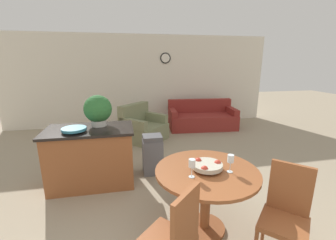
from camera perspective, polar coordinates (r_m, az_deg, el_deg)
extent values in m
cube|color=silver|center=(6.99, -6.72, 9.86)|extent=(8.00, 0.06, 2.70)
cylinder|color=black|center=(7.02, -0.66, 15.45)|extent=(0.32, 0.02, 0.32)
cylinder|color=white|center=(7.01, -0.64, 15.45)|extent=(0.26, 0.01, 0.26)
cylinder|color=brown|center=(2.99, 9.16, -25.29)|extent=(0.48, 0.48, 0.04)
cylinder|color=brown|center=(2.77, 9.49, -19.44)|extent=(0.11, 0.11, 0.70)
cylinder|color=brown|center=(2.58, 9.84, -12.72)|extent=(1.15, 1.15, 0.03)
cylinder|color=brown|center=(2.54, -1.83, -28.21)|extent=(0.04, 0.04, 0.41)
cube|color=brown|center=(1.92, 4.52, -24.43)|extent=(0.30, 0.30, 0.52)
cylinder|color=brown|center=(2.88, 31.38, -24.58)|extent=(0.04, 0.04, 0.41)
cylinder|color=brown|center=(2.90, 23.17, -23.28)|extent=(0.04, 0.04, 0.41)
cube|color=brown|center=(2.59, 27.30, -22.42)|extent=(0.59, 0.59, 0.05)
cube|color=brown|center=(2.60, 28.62, -14.95)|extent=(0.30, 0.30, 0.52)
cylinder|color=#B7B29E|center=(2.57, 9.87, -12.07)|extent=(0.13, 0.13, 0.03)
cylinder|color=#B7B29E|center=(2.55, 9.91, -11.30)|extent=(0.34, 0.34, 0.05)
sphere|color=#B73323|center=(2.60, 12.49, -10.75)|extent=(0.08, 0.08, 0.08)
sphere|color=#B73323|center=(2.61, 7.66, -10.34)|extent=(0.08, 0.08, 0.08)
sphere|color=#B73323|center=(2.44, 9.24, -12.31)|extent=(0.08, 0.08, 0.08)
cylinder|color=silver|center=(2.41, 6.02, -14.14)|extent=(0.06, 0.06, 0.01)
cylinder|color=silver|center=(2.38, 6.05, -12.93)|extent=(0.01, 0.01, 0.11)
cylinder|color=silver|center=(2.34, 6.12, -10.83)|extent=(0.07, 0.07, 0.08)
cylinder|color=silver|center=(2.58, 15.40, -12.54)|extent=(0.06, 0.06, 0.01)
cylinder|color=silver|center=(2.56, 15.49, -11.39)|extent=(0.01, 0.01, 0.11)
cylinder|color=silver|center=(2.52, 15.64, -9.41)|extent=(0.07, 0.07, 0.08)
cube|color=brown|center=(3.82, -18.80, -9.04)|extent=(1.27, 0.70, 0.89)
cube|color=black|center=(3.66, -19.39, -2.35)|extent=(1.33, 0.76, 0.04)
cylinder|color=teal|center=(3.56, -22.72, -2.62)|extent=(0.12, 0.12, 0.02)
cylinder|color=teal|center=(3.55, -22.77, -2.13)|extent=(0.35, 0.35, 0.04)
cylinder|color=beige|center=(3.76, -17.13, -0.54)|extent=(0.24, 0.24, 0.11)
sphere|color=#2D6B33|center=(3.71, -17.39, 2.73)|extent=(0.43, 0.43, 0.43)
cube|color=#56565B|center=(4.01, -3.93, -9.23)|extent=(0.34, 0.30, 0.61)
cube|color=#49494E|center=(3.88, -4.02, -4.53)|extent=(0.33, 0.29, 0.08)
cube|color=maroon|center=(6.72, 8.64, -0.29)|extent=(2.00, 1.07, 0.42)
cube|color=maroon|center=(6.97, 8.00, 3.68)|extent=(1.94, 0.36, 0.39)
cube|color=maroon|center=(6.52, 1.15, 0.21)|extent=(0.23, 0.86, 0.59)
cube|color=maroon|center=(6.98, 15.68, 0.63)|extent=(0.23, 0.86, 0.59)
cube|color=#7A7F5B|center=(5.69, -6.00, -3.08)|extent=(1.28, 1.28, 0.40)
cube|color=#7A7F5B|center=(5.79, -8.68, 1.70)|extent=(0.81, 0.79, 0.49)
cube|color=#7A7F5B|center=(5.37, -8.84, -3.04)|extent=(0.65, 0.67, 0.62)
cube|color=#7A7F5B|center=(5.95, -3.50, -1.11)|extent=(0.65, 0.67, 0.62)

